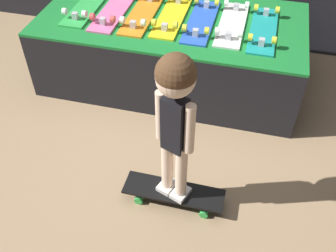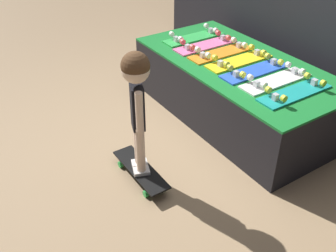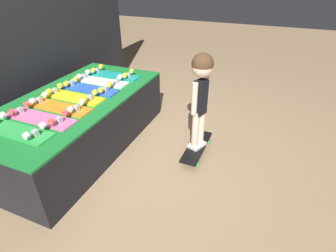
{
  "view_description": "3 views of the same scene",
  "coord_description": "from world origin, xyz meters",
  "px_view_note": "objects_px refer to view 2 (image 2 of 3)",
  "views": [
    {
      "loc": [
        0.65,
        -1.96,
        2.02
      ],
      "look_at": [
        0.21,
        -0.24,
        0.33
      ],
      "focal_mm": 42.0,
      "sensor_mm": 36.0,
      "label": 1
    },
    {
      "loc": [
        2.4,
        -1.64,
        2.07
      ],
      "look_at": [
        0.14,
        -0.17,
        0.25
      ],
      "focal_mm": 42.0,
      "sensor_mm": 36.0,
      "label": 2
    },
    {
      "loc": [
        -1.85,
        -1.11,
        1.69
      ],
      "look_at": [
        0.22,
        -0.25,
        0.32
      ],
      "focal_mm": 28.0,
      "sensor_mm": 36.0,
      "label": 3
    }
  ],
  "objects_px": {
    "skateboard_white_on_rack": "(276,80)",
    "child": "(137,92)",
    "skateboard_blue_on_rack": "(255,70)",
    "skateboard_orange_on_rack": "(221,52)",
    "skateboard_teal_on_rack": "(295,92)",
    "skateboard_green_on_rack": "(194,37)",
    "skateboard_pink_on_rack": "(206,44)",
    "skateboard_on_floor": "(141,170)",
    "skateboard_yellow_on_rack": "(239,60)"
  },
  "relations": [
    {
      "from": "skateboard_green_on_rack",
      "to": "skateboard_blue_on_rack",
      "type": "xyz_separation_m",
      "value": [
        0.92,
        -0.02,
        0.0
      ]
    },
    {
      "from": "child",
      "to": "skateboard_blue_on_rack",
      "type": "bearing_deg",
      "value": 114.83
    },
    {
      "from": "skateboard_yellow_on_rack",
      "to": "skateboard_white_on_rack",
      "type": "xyz_separation_m",
      "value": [
        0.46,
        -0.01,
        0.0
      ]
    },
    {
      "from": "skateboard_pink_on_rack",
      "to": "skateboard_yellow_on_rack",
      "type": "distance_m",
      "value": 0.46
    },
    {
      "from": "skateboard_green_on_rack",
      "to": "skateboard_teal_on_rack",
      "type": "relative_size",
      "value": 1.0
    },
    {
      "from": "skateboard_yellow_on_rack",
      "to": "skateboard_on_floor",
      "type": "xyz_separation_m",
      "value": [
        0.32,
        -1.23,
        -0.51
      ]
    },
    {
      "from": "skateboard_on_floor",
      "to": "skateboard_orange_on_rack",
      "type": "bearing_deg",
      "value": 114.37
    },
    {
      "from": "child",
      "to": "skateboard_teal_on_rack",
      "type": "bearing_deg",
      "value": 93.53
    },
    {
      "from": "skateboard_orange_on_rack",
      "to": "skateboard_white_on_rack",
      "type": "relative_size",
      "value": 1.0
    },
    {
      "from": "skateboard_white_on_rack",
      "to": "skateboard_on_floor",
      "type": "height_order",
      "value": "skateboard_white_on_rack"
    },
    {
      "from": "skateboard_green_on_rack",
      "to": "skateboard_on_floor",
      "type": "height_order",
      "value": "skateboard_green_on_rack"
    },
    {
      "from": "skateboard_teal_on_rack",
      "to": "child",
      "type": "relative_size",
      "value": 0.68
    },
    {
      "from": "skateboard_orange_on_rack",
      "to": "skateboard_teal_on_rack",
      "type": "distance_m",
      "value": 0.92
    },
    {
      "from": "skateboard_green_on_rack",
      "to": "skateboard_on_floor",
      "type": "bearing_deg",
      "value": -50.63
    },
    {
      "from": "skateboard_yellow_on_rack",
      "to": "child",
      "type": "height_order",
      "value": "child"
    },
    {
      "from": "skateboard_green_on_rack",
      "to": "child",
      "type": "xyz_separation_m",
      "value": [
        1.01,
        -1.23,
        0.19
      ]
    },
    {
      "from": "skateboard_pink_on_rack",
      "to": "skateboard_blue_on_rack",
      "type": "height_order",
      "value": "same"
    },
    {
      "from": "skateboard_pink_on_rack",
      "to": "skateboard_blue_on_rack",
      "type": "bearing_deg",
      "value": 0.7
    },
    {
      "from": "skateboard_blue_on_rack",
      "to": "skateboard_white_on_rack",
      "type": "bearing_deg",
      "value": 3.91
    },
    {
      "from": "skateboard_blue_on_rack",
      "to": "skateboard_white_on_rack",
      "type": "distance_m",
      "value": 0.23
    },
    {
      "from": "skateboard_pink_on_rack",
      "to": "child",
      "type": "height_order",
      "value": "child"
    },
    {
      "from": "skateboard_green_on_rack",
      "to": "skateboard_teal_on_rack",
      "type": "xyz_separation_m",
      "value": [
        1.38,
        -0.03,
        0.0
      ]
    },
    {
      "from": "skateboard_pink_on_rack",
      "to": "skateboard_teal_on_rack",
      "type": "distance_m",
      "value": 1.15
    },
    {
      "from": "skateboard_on_floor",
      "to": "child",
      "type": "xyz_separation_m",
      "value": [
        0.0,
        0.0,
        0.7
      ]
    },
    {
      "from": "skateboard_green_on_rack",
      "to": "skateboard_white_on_rack",
      "type": "relative_size",
      "value": 1.0
    },
    {
      "from": "skateboard_yellow_on_rack",
      "to": "child",
      "type": "relative_size",
      "value": 0.68
    },
    {
      "from": "skateboard_orange_on_rack",
      "to": "skateboard_green_on_rack",
      "type": "bearing_deg",
      "value": 178.0
    },
    {
      "from": "skateboard_yellow_on_rack",
      "to": "skateboard_blue_on_rack",
      "type": "relative_size",
      "value": 1.0
    },
    {
      "from": "skateboard_orange_on_rack",
      "to": "skateboard_teal_on_rack",
      "type": "xyz_separation_m",
      "value": [
        0.92,
        -0.01,
        0.0
      ]
    },
    {
      "from": "skateboard_orange_on_rack",
      "to": "skateboard_blue_on_rack",
      "type": "xyz_separation_m",
      "value": [
        0.46,
        0.0,
        0.0
      ]
    },
    {
      "from": "skateboard_white_on_rack",
      "to": "skateboard_blue_on_rack",
      "type": "bearing_deg",
      "value": -176.09
    },
    {
      "from": "skateboard_blue_on_rack",
      "to": "skateboard_on_floor",
      "type": "xyz_separation_m",
      "value": [
        0.09,
        -1.21,
        -0.51
      ]
    },
    {
      "from": "skateboard_teal_on_rack",
      "to": "skateboard_white_on_rack",
      "type": "bearing_deg",
      "value": 173.42
    },
    {
      "from": "skateboard_on_floor",
      "to": "skateboard_pink_on_rack",
      "type": "bearing_deg",
      "value": 122.88
    },
    {
      "from": "skateboard_white_on_rack",
      "to": "child",
      "type": "distance_m",
      "value": 1.25
    },
    {
      "from": "skateboard_orange_on_rack",
      "to": "child",
      "type": "height_order",
      "value": "child"
    },
    {
      "from": "skateboard_orange_on_rack",
      "to": "child",
      "type": "distance_m",
      "value": 1.35
    },
    {
      "from": "skateboard_blue_on_rack",
      "to": "skateboard_green_on_rack",
      "type": "bearing_deg",
      "value": 179.02
    },
    {
      "from": "child",
      "to": "skateboard_white_on_rack",
      "type": "bearing_deg",
      "value": 104.11
    },
    {
      "from": "skateboard_pink_on_rack",
      "to": "skateboard_teal_on_rack",
      "type": "bearing_deg",
      "value": -0.12
    },
    {
      "from": "skateboard_white_on_rack",
      "to": "skateboard_orange_on_rack",
      "type": "bearing_deg",
      "value": -178.67
    },
    {
      "from": "skateboard_teal_on_rack",
      "to": "skateboard_on_floor",
      "type": "relative_size",
      "value": 1.08
    },
    {
      "from": "skateboard_green_on_rack",
      "to": "skateboard_orange_on_rack",
      "type": "height_order",
      "value": "same"
    },
    {
      "from": "skateboard_white_on_rack",
      "to": "skateboard_teal_on_rack",
      "type": "bearing_deg",
      "value": -6.58
    },
    {
      "from": "skateboard_teal_on_rack",
      "to": "skateboard_orange_on_rack",
      "type": "bearing_deg",
      "value": 179.35
    },
    {
      "from": "skateboard_teal_on_rack",
      "to": "skateboard_pink_on_rack",
      "type": "bearing_deg",
      "value": 179.88
    },
    {
      "from": "skateboard_orange_on_rack",
      "to": "skateboard_yellow_on_rack",
      "type": "xyz_separation_m",
      "value": [
        0.23,
        0.02,
        0.0
      ]
    },
    {
      "from": "skateboard_green_on_rack",
      "to": "skateboard_pink_on_rack",
      "type": "bearing_deg",
      "value": -6.0
    },
    {
      "from": "skateboard_blue_on_rack",
      "to": "child",
      "type": "relative_size",
      "value": 0.68
    },
    {
      "from": "skateboard_orange_on_rack",
      "to": "skateboard_pink_on_rack",
      "type": "bearing_deg",
      "value": -177.99
    }
  ]
}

